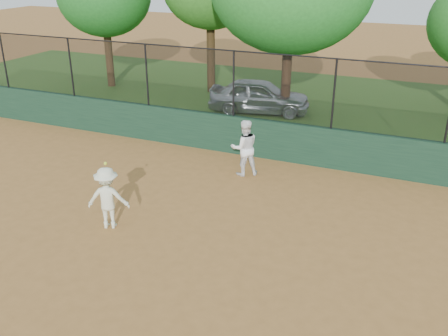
% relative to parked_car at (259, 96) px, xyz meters
% --- Properties ---
extents(ground, '(80.00, 80.00, 0.00)m').
position_rel_parked_car_xyz_m(ground, '(1.17, -10.38, -0.66)').
color(ground, '#A16A34').
rests_on(ground, ground).
extents(back_wall, '(26.00, 0.20, 1.20)m').
position_rel_parked_car_xyz_m(back_wall, '(1.17, -4.38, -0.06)').
color(back_wall, '#1B3C27').
rests_on(back_wall, ground).
extents(grass_strip, '(36.00, 12.00, 0.01)m').
position_rel_parked_car_xyz_m(grass_strip, '(1.17, 1.62, -0.66)').
color(grass_strip, '#2A4F18').
rests_on(grass_strip, ground).
extents(parked_car, '(4.13, 2.32, 1.33)m').
position_rel_parked_car_xyz_m(parked_car, '(0.00, 0.00, 0.00)').
color(parked_car, '#B0B6BA').
rests_on(parked_car, ground).
extents(player_second, '(0.99, 0.95, 1.61)m').
position_rel_parked_car_xyz_m(player_second, '(1.59, -5.81, 0.14)').
color(player_second, white).
rests_on(player_second, ground).
extents(player_main, '(1.08, 0.85, 1.81)m').
position_rel_parked_car_xyz_m(player_main, '(-0.20, -9.77, 0.07)').
color(player_main, silver).
rests_on(player_main, ground).
extents(fence_assembly, '(26.00, 0.06, 2.00)m').
position_rel_parked_car_xyz_m(fence_assembly, '(1.15, -4.38, 1.57)').
color(fence_assembly, black).
rests_on(fence_assembly, back_wall).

